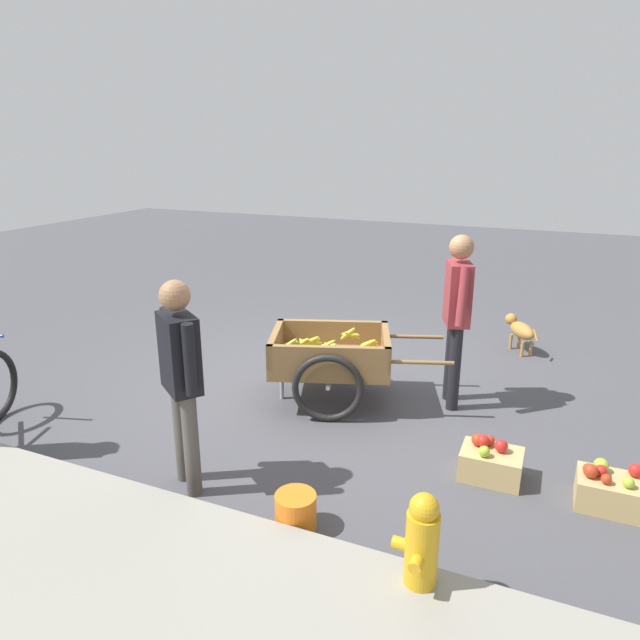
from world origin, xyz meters
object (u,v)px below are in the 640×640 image
Objects in this scene: dog at (520,330)px; mixed_fruit_crate at (610,490)px; fruit_cart at (330,358)px; plastic_bucket at (296,511)px; vendor_person at (457,306)px; fire_hydrant at (421,549)px; apple_crate at (490,462)px; bystander_person at (181,369)px.

dog is 3.04m from mixed_fruit_crate.
plastic_bucket is at bearing 105.56° from fruit_cart.
vendor_person reaches higher than plastic_bucket.
fire_hydrant reaches higher than mixed_fruit_crate.
plastic_bucket is 1.54m from apple_crate.
mixed_fruit_crate is at bearing -161.64° from bystander_person.
fruit_cart is 6.70× the size of plastic_bucket.
plastic_bucket is 0.17× the size of bystander_person.
bystander_person is at bearing -12.67° from fire_hydrant.
vendor_person is 1.51m from apple_crate.
vendor_person is 3.69× the size of apple_crate.
fire_hydrant is at bearing 162.25° from plastic_bucket.
bystander_person reaches higher than apple_crate.
apple_crate is 0.80m from mixed_fruit_crate.
fire_hydrant is at bearing 167.33° from bystander_person.
bystander_person reaches higher than fire_hydrant.
mixed_fruit_crate is (-1.00, -1.33, -0.20)m from fire_hydrant.
bystander_person is (2.80, 0.93, 0.79)m from mixed_fruit_crate.
dog is at bearing -104.79° from plastic_bucket.
dog is (-1.56, -2.13, -0.17)m from fruit_cart.
bystander_person is at bearing -7.60° from plastic_bucket.
fruit_cart is at bearing -25.17° from apple_crate.
dog reaches higher than apple_crate.
fire_hydrant reaches higher than apple_crate.
fruit_cart is 3.13× the size of dog.
vendor_person is 2.61m from fire_hydrant.
bystander_person is (2.00, 0.97, 0.79)m from apple_crate.
apple_crate is at bearing -98.39° from fire_hydrant.
fire_hydrant is (0.17, 4.25, 0.06)m from dog.
bystander_person is (1.97, 3.85, 0.65)m from dog.
fruit_cart is at bearing -18.40° from mixed_fruit_crate.
fire_hydrant is at bearing 81.61° from apple_crate.
fire_hydrant is at bearing 97.02° from vendor_person.
fire_hydrant is 0.43× the size of bystander_person.
vendor_person is at bearing -82.98° from fire_hydrant.
apple_crate is (-0.03, 2.88, -0.14)m from dog.
mixed_fruit_crate is (-2.39, 0.80, -0.31)m from fruit_cart.
vendor_person is 2.58m from bystander_person.
vendor_person reaches higher than apple_crate.
fire_hydrant is at bearing 123.19° from fruit_cart.
fruit_cart is 1.94m from plastic_bucket.
fire_hydrant is 1.93m from bystander_person.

